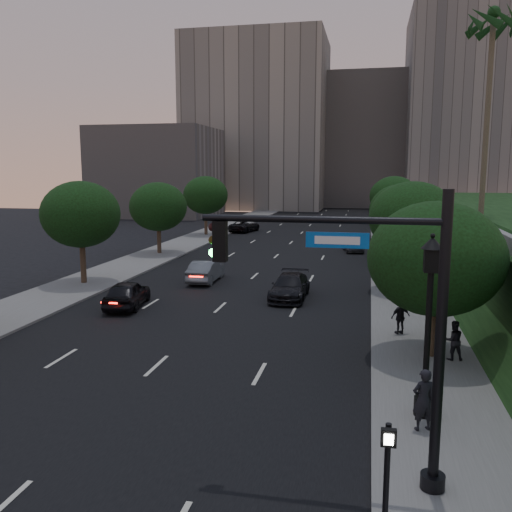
% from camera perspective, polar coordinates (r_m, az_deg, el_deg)
% --- Properties ---
extents(ground, '(160.00, 160.00, 0.00)m').
position_cam_1_polar(ground, '(17.22, -16.98, -16.79)').
color(ground, black).
rests_on(ground, ground).
extents(road_surface, '(16.00, 140.00, 0.02)m').
position_cam_1_polar(road_surface, '(44.78, 1.71, -0.43)').
color(road_surface, black).
rests_on(road_surface, ground).
extents(sidewalk_right, '(4.50, 140.00, 0.15)m').
position_cam_1_polar(sidewalk_right, '(44.17, 14.92, -0.78)').
color(sidewalk_right, slate).
rests_on(sidewalk_right, ground).
extents(sidewalk_left, '(4.50, 140.00, 0.15)m').
position_cam_1_polar(sidewalk_left, '(47.63, -10.52, 0.07)').
color(sidewalk_left, slate).
rests_on(sidewalk_left, ground).
extents(parapet_wall, '(0.35, 90.00, 0.70)m').
position_cam_1_polar(parapet_wall, '(41.99, 19.74, 4.38)').
color(parapet_wall, slate).
rests_on(parapet_wall, embankment).
extents(office_block_left, '(26.00, 20.00, 32.00)m').
position_cam_1_polar(office_block_left, '(108.04, 0.19, 13.64)').
color(office_block_left, gray).
rests_on(office_block_left, ground).
extents(office_block_mid, '(22.00, 18.00, 26.00)m').
position_cam_1_polar(office_block_mid, '(115.63, 11.19, 11.68)').
color(office_block_mid, '#9C958F').
rests_on(office_block_mid, ground).
extents(office_block_right, '(20.00, 22.00, 36.00)m').
position_cam_1_polar(office_block_right, '(111.19, 20.83, 13.97)').
color(office_block_right, gray).
rests_on(office_block_right, ground).
extents(office_block_filler, '(18.00, 16.00, 14.00)m').
position_cam_1_polar(office_block_filler, '(90.05, -10.29, 8.68)').
color(office_block_filler, '#9C958F').
rests_on(office_block_filler, ground).
extents(tree_right_a, '(5.20, 5.20, 6.24)m').
position_cam_1_polar(tree_right_a, '(21.90, 18.39, -0.26)').
color(tree_right_a, '#38281C').
rests_on(tree_right_a, ground).
extents(tree_right_b, '(5.20, 5.20, 6.74)m').
position_cam_1_polar(tree_right_b, '(33.70, 16.18, 3.81)').
color(tree_right_b, '#38281C').
rests_on(tree_right_b, ground).
extents(tree_right_c, '(5.20, 5.20, 6.24)m').
position_cam_1_polar(tree_right_c, '(46.68, 14.99, 4.62)').
color(tree_right_c, '#38281C').
rests_on(tree_right_c, ground).
extents(tree_right_d, '(5.20, 5.20, 6.74)m').
position_cam_1_polar(tree_right_d, '(60.61, 14.32, 6.07)').
color(tree_right_d, '#38281C').
rests_on(tree_right_d, ground).
extents(tree_right_e, '(5.20, 5.20, 6.24)m').
position_cam_1_polar(tree_right_e, '(75.60, 13.85, 6.25)').
color(tree_right_e, '#38281C').
rests_on(tree_right_e, ground).
extents(tree_left_b, '(5.00, 5.00, 6.71)m').
position_cam_1_polar(tree_left_b, '(36.40, -17.98, 4.18)').
color(tree_left_b, '#38281C').
rests_on(tree_left_b, ground).
extents(tree_left_c, '(5.00, 5.00, 6.34)m').
position_cam_1_polar(tree_left_c, '(48.11, -10.26, 5.12)').
color(tree_left_c, '#38281C').
rests_on(tree_left_c, ground).
extents(tree_left_d, '(5.00, 5.00, 6.71)m').
position_cam_1_polar(tree_left_d, '(61.27, -5.34, 6.39)').
color(tree_left_d, '#38281C').
rests_on(tree_left_d, ground).
extents(palm_far, '(3.20, 3.20, 15.50)m').
position_cam_1_polar(palm_far, '(45.43, 23.69, 21.38)').
color(palm_far, '#4C4233').
rests_on(palm_far, embankment).
extents(traffic_signal_mast, '(5.68, 0.56, 7.00)m').
position_cam_1_polar(traffic_signal_mast, '(12.62, 13.86, -8.37)').
color(traffic_signal_mast, black).
rests_on(traffic_signal_mast, ground).
extents(street_lamp, '(0.64, 0.64, 5.62)m').
position_cam_1_polar(street_lamp, '(16.73, 17.62, -7.91)').
color(street_lamp, black).
rests_on(street_lamp, ground).
extents(pedestrian_signal, '(0.30, 0.33, 2.50)m').
position_cam_1_polar(pedestrian_signal, '(11.74, 13.62, -21.00)').
color(pedestrian_signal, black).
rests_on(pedestrian_signal, ground).
extents(sedan_near_left, '(2.40, 4.57, 1.48)m').
position_cam_1_polar(sedan_near_left, '(30.26, -13.41, -3.89)').
color(sedan_near_left, black).
rests_on(sedan_near_left, ground).
extents(sedan_mid_left, '(1.61, 4.43, 1.45)m').
position_cam_1_polar(sedan_mid_left, '(36.24, -5.29, -1.58)').
color(sedan_mid_left, slate).
rests_on(sedan_mid_left, ground).
extents(sedan_far_left, '(3.29, 5.35, 1.38)m').
position_cam_1_polar(sedan_far_left, '(65.15, -1.22, 3.16)').
color(sedan_far_left, black).
rests_on(sedan_far_left, ground).
extents(sedan_near_right, '(1.99, 4.84, 1.40)m').
position_cam_1_polar(sedan_near_right, '(31.43, 3.57, -3.25)').
color(sedan_near_right, black).
rests_on(sedan_near_right, ground).
extents(sedan_far_right, '(2.30, 4.25, 1.37)m').
position_cam_1_polar(sedan_far_right, '(50.23, 10.16, 1.25)').
color(sedan_far_right, '#505156').
rests_on(sedan_far_right, ground).
extents(pedestrian_a, '(0.77, 0.65, 1.79)m').
position_cam_1_polar(pedestrian_a, '(16.33, 17.20, -14.25)').
color(pedestrian_a, black).
rests_on(pedestrian_a, sidewalk_right).
extents(pedestrian_b, '(0.85, 0.72, 1.55)m').
position_cam_1_polar(pedestrian_b, '(22.35, 20.07, -8.33)').
color(pedestrian_b, black).
rests_on(pedestrian_b, sidewalk_right).
extents(pedestrian_c, '(0.98, 0.77, 1.55)m').
position_cam_1_polar(pedestrian_c, '(25.07, 14.97, -6.21)').
color(pedestrian_c, black).
rests_on(pedestrian_c, sidewalk_right).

